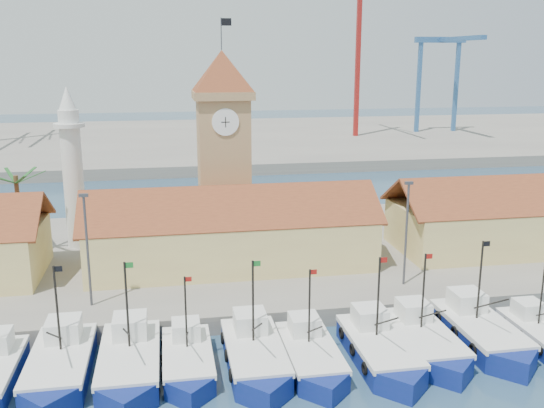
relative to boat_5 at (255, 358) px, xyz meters
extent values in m
plane|color=navy|center=(0.36, -2.44, -0.81)|extent=(400.00, 400.00, 0.00)
cube|color=gray|center=(0.36, 21.56, -0.06)|extent=(140.00, 32.00, 1.50)
cube|color=gray|center=(0.36, 107.56, 0.19)|extent=(240.00, 80.00, 2.00)
cube|color=navy|center=(-12.79, 1.33, -0.27)|extent=(3.77, 8.52, 1.94)
cube|color=navy|center=(-12.79, -2.93, -0.27)|extent=(3.76, 3.76, 1.94)
cube|color=silver|center=(-12.79, 1.33, 0.70)|extent=(3.84, 8.76, 0.38)
cube|color=silver|center=(-12.79, 3.46, 1.56)|extent=(2.26, 2.37, 1.51)
cylinder|color=black|center=(-12.79, 1.87, 3.71)|extent=(0.15, 0.15, 6.02)
cube|color=black|center=(-12.52, 1.87, 6.50)|extent=(0.54, 0.02, 0.38)
cube|color=navy|center=(-8.32, 0.91, -0.26)|extent=(3.83, 8.67, 1.97)
cube|color=navy|center=(-8.32, -3.42, -0.26)|extent=(3.83, 3.83, 1.97)
cube|color=silver|center=(-8.32, 0.91, 0.72)|extent=(3.91, 8.91, 0.38)
cube|color=silver|center=(-8.32, 3.08, 1.60)|extent=(2.30, 2.41, 1.53)
cylinder|color=black|center=(-8.32, 1.46, 3.78)|extent=(0.15, 0.15, 6.13)
cube|color=#197226|center=(-8.04, 1.46, 6.63)|extent=(0.55, 0.02, 0.38)
cube|color=navy|center=(-4.50, 0.79, -0.35)|extent=(3.24, 7.33, 1.67)
cube|color=navy|center=(-4.50, -2.88, -0.35)|extent=(3.24, 3.24, 1.67)
cube|color=silver|center=(-4.50, 0.79, 0.48)|extent=(3.30, 7.53, 0.32)
cube|color=silver|center=(-4.50, 2.62, 1.23)|extent=(1.94, 2.04, 1.30)
cylinder|color=black|center=(-4.50, 1.25, 3.08)|extent=(0.13, 0.13, 5.18)
cube|color=#A5140F|center=(-4.27, 1.25, 5.48)|extent=(0.46, 0.02, 0.32)
cube|color=navy|center=(0.00, 0.42, -0.28)|extent=(3.71, 8.40, 1.91)
cube|color=navy|center=(0.00, -3.78, -0.28)|extent=(3.71, 3.71, 1.91)
cube|color=silver|center=(0.00, 0.42, 0.67)|extent=(3.78, 8.63, 0.37)
cube|color=silver|center=(0.00, 2.52, 1.52)|extent=(2.23, 2.33, 1.48)
cylinder|color=black|center=(0.00, 0.95, 3.64)|extent=(0.15, 0.15, 5.94)
cube|color=#197226|center=(0.27, 0.95, 6.40)|extent=(0.53, 0.02, 0.37)
cube|color=navy|center=(3.78, -0.10, -0.33)|extent=(3.39, 7.66, 1.74)
cube|color=navy|center=(3.78, -3.93, -0.33)|extent=(3.38, 3.38, 1.74)
cube|color=silver|center=(3.78, -0.10, 0.54)|extent=(3.45, 7.87, 0.34)
cube|color=silver|center=(3.78, 1.82, 1.32)|extent=(2.03, 2.13, 1.35)
cylinder|color=black|center=(3.78, 0.39, 3.25)|extent=(0.14, 0.14, 5.42)
cube|color=#A5140F|center=(4.02, 0.39, 5.77)|extent=(0.48, 0.02, 0.34)
cube|color=navy|center=(8.63, -0.21, -0.29)|extent=(3.68, 8.33, 1.89)
cube|color=navy|center=(8.63, -4.38, -0.29)|extent=(3.68, 3.68, 1.89)
cube|color=silver|center=(8.63, -0.21, 0.66)|extent=(3.75, 8.56, 0.37)
cube|color=silver|center=(8.63, 1.87, 1.50)|extent=(2.21, 2.31, 1.47)
cylinder|color=black|center=(8.63, 0.31, 3.61)|extent=(0.15, 0.15, 5.89)
cube|color=#A5140F|center=(8.89, 0.31, 6.34)|extent=(0.53, 0.02, 0.37)
cube|color=navy|center=(12.26, 0.52, -0.30)|extent=(3.58, 8.11, 1.84)
cube|color=navy|center=(12.26, -3.53, -0.30)|extent=(3.58, 3.58, 1.84)
cube|color=silver|center=(12.26, 0.52, 0.62)|extent=(3.65, 8.33, 0.36)
cube|color=silver|center=(12.26, 2.55, 1.44)|extent=(2.15, 2.25, 1.43)
cylinder|color=black|center=(12.26, 1.03, 3.49)|extent=(0.14, 0.14, 5.73)
cube|color=#A5140F|center=(12.51, 1.03, 6.15)|extent=(0.51, 0.02, 0.36)
cube|color=navy|center=(16.86, 1.01, -0.26)|extent=(3.84, 8.69, 1.98)
cube|color=navy|center=(16.86, -3.33, -0.26)|extent=(3.84, 3.84, 1.98)
cube|color=silver|center=(16.86, 1.01, 0.73)|extent=(3.92, 8.93, 0.38)
cube|color=silver|center=(16.86, 3.19, 1.60)|extent=(2.30, 2.41, 1.54)
cylinder|color=black|center=(16.86, 1.56, 3.80)|extent=(0.15, 0.15, 6.15)
cube|color=black|center=(17.13, 1.56, 6.65)|extent=(0.55, 0.02, 0.38)
cube|color=navy|center=(21.21, -0.01, -0.36)|extent=(3.16, 7.16, 1.63)
cube|color=silver|center=(21.21, -0.01, 0.45)|extent=(3.23, 7.35, 0.32)
cube|color=silver|center=(21.21, 1.78, 1.18)|extent=(1.90, 1.99, 1.26)
cylinder|color=black|center=(21.21, 0.44, 2.98)|extent=(0.13, 0.13, 5.06)
cube|color=#E2D07C|center=(0.36, 17.56, 2.94)|extent=(26.00, 10.00, 4.50)
cube|color=brown|center=(0.36, 15.06, 6.69)|extent=(27.04, 5.13, 3.21)
cube|color=brown|center=(0.36, 20.06, 6.69)|extent=(27.04, 5.13, 3.21)
cube|color=#E2D07C|center=(32.36, 17.56, 2.94)|extent=(30.00, 10.00, 4.50)
cube|color=brown|center=(32.36, 20.06, 6.69)|extent=(31.20, 5.13, 3.21)
cube|color=#A38354|center=(0.36, 23.56, 8.19)|extent=(5.00, 5.00, 15.00)
cube|color=#A38354|center=(0.36, 23.56, 16.09)|extent=(5.80, 5.80, 0.80)
pyramid|color=brown|center=(0.36, 23.56, 18.39)|extent=(5.80, 5.80, 4.00)
cylinder|color=white|center=(0.36, 21.01, 13.69)|extent=(2.60, 0.15, 2.60)
cube|color=black|center=(0.36, 20.93, 13.69)|extent=(0.08, 0.02, 1.00)
cube|color=black|center=(0.36, 20.93, 13.69)|extent=(0.80, 0.02, 0.08)
cylinder|color=#3F3F44|center=(0.36, 23.56, 21.89)|extent=(0.10, 0.10, 3.00)
cube|color=black|center=(0.86, 23.56, 22.99)|extent=(1.00, 0.03, 0.70)
cylinder|color=silver|center=(-14.64, 25.56, 7.69)|extent=(2.00, 2.00, 14.00)
cylinder|color=silver|center=(-14.64, 25.56, 13.19)|extent=(3.00, 3.00, 0.40)
cone|color=silver|center=(-14.64, 25.56, 15.79)|extent=(1.80, 1.80, 2.40)
cylinder|color=brown|center=(-19.64, 23.56, 4.69)|extent=(0.44, 0.44, 8.00)
cube|color=#1E5A23|center=(-18.24, 23.56, 8.49)|extent=(2.80, 0.35, 1.18)
cube|color=#1E5A23|center=(-18.94, 24.77, 8.49)|extent=(1.71, 2.60, 1.18)
cube|color=#1E5A23|center=(-20.34, 24.77, 8.49)|extent=(1.71, 2.60, 1.18)
cube|color=#1E5A23|center=(-21.04, 23.56, 8.49)|extent=(2.80, 0.35, 1.18)
cube|color=#1E5A23|center=(-20.34, 22.35, 8.49)|extent=(1.71, 2.60, 1.18)
cube|color=#1E5A23|center=(-18.94, 22.35, 8.49)|extent=(1.71, 2.60, 1.18)
cylinder|color=#3F3F44|center=(-11.64, 9.56, 5.19)|extent=(0.20, 0.20, 9.00)
cube|color=#3F3F44|center=(-11.64, 9.56, 9.59)|extent=(0.70, 0.25, 0.25)
cylinder|color=#3F3F44|center=(14.36, 9.56, 5.19)|extent=(0.20, 0.20, 9.00)
cube|color=#3F3F44|center=(14.36, 9.56, 9.59)|extent=(0.70, 0.25, 0.25)
cube|color=maroon|center=(39.76, 102.56, 21.06)|extent=(1.00, 1.00, 39.73)
cube|color=#305F95|center=(57.36, 107.56, 12.19)|extent=(0.90, 0.90, 22.00)
cube|color=#305F95|center=(67.36, 107.56, 12.19)|extent=(0.90, 0.90, 22.00)
cube|color=#305F95|center=(62.36, 107.56, 23.69)|extent=(13.00, 1.40, 1.40)
cube|color=#305F95|center=(62.36, 97.56, 23.69)|extent=(1.40, 22.00, 1.00)
camera|label=1|loc=(-5.42, -36.76, 19.81)|focal=40.00mm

